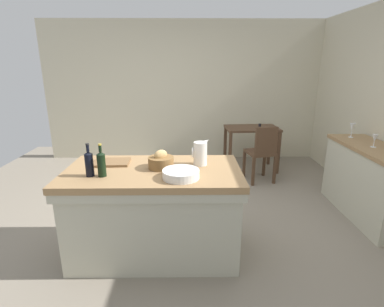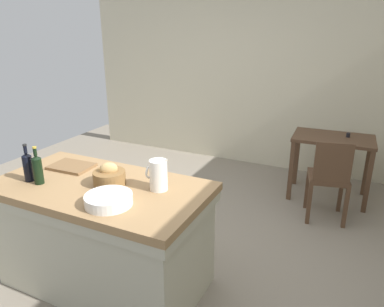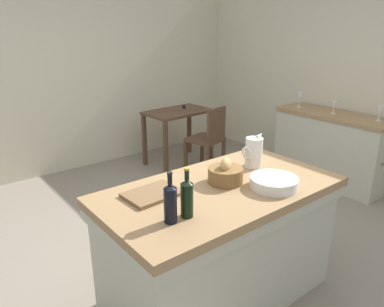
{
  "view_description": "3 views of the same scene",
  "coord_description": "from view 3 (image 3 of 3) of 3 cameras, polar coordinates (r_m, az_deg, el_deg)",
  "views": [
    {
      "loc": [
        0.07,
        -3.2,
        1.81
      ],
      "look_at": [
        0.11,
        0.15,
        0.8
      ],
      "focal_mm": 27.68,
      "sensor_mm": 36.0,
      "label": 1
    },
    {
      "loc": [
        1.44,
        -2.55,
        2.02
      ],
      "look_at": [
        0.12,
        0.2,
        0.93
      ],
      "focal_mm": 34.28,
      "sensor_mm": 36.0,
      "label": 2
    },
    {
      "loc": [
        -1.81,
        -2.23,
        1.89
      ],
      "look_at": [
        0.09,
        0.15,
        0.83
      ],
      "focal_mm": 34.47,
      "sensor_mm": 36.0,
      "label": 3
    }
  ],
  "objects": [
    {
      "name": "wall_back",
      "position": [
        5.19,
        -18.25,
        11.79
      ],
      "size": [
        5.32,
        0.12,
        2.6
      ],
      "primitive_type": "cube",
      "color": "beige",
      "rests_on": "ground"
    },
    {
      "name": "wall_right",
      "position": [
        4.97,
        24.95,
        10.69
      ],
      "size": [
        0.12,
        5.2,
        2.6
      ],
      "primitive_type": "cube",
      "color": "beige",
      "rests_on": "ground"
    },
    {
      "name": "wine_bottle_dark",
      "position": [
        2.04,
        -0.79,
        -6.78
      ],
      "size": [
        0.07,
        0.07,
        0.29
      ],
      "color": "black",
      "rests_on": "island_table"
    },
    {
      "name": "wine_glass_far_left",
      "position": [
        4.6,
        27.07,
        5.94
      ],
      "size": [
        0.07,
        0.07,
        0.17
      ],
      "color": "white",
      "rests_on": "side_cabinet"
    },
    {
      "name": "writing_desk",
      "position": [
        5.18,
        -2.16,
        5.28
      ],
      "size": [
        0.93,
        0.6,
        0.82
      ],
      "color": "#513826",
      "rests_on": "ground"
    },
    {
      "name": "wash_bowl",
      "position": [
        2.49,
        12.61,
        -4.38
      ],
      "size": [
        0.32,
        0.32,
        0.07
      ],
      "primitive_type": "cylinder",
      "color": "silver",
      "rests_on": "island_table"
    },
    {
      "name": "wine_bottle_amber",
      "position": [
        1.99,
        -3.38,
        -7.53
      ],
      "size": [
        0.07,
        0.07,
        0.29
      ],
      "color": "black",
      "rests_on": "island_table"
    },
    {
      "name": "ground_plane",
      "position": [
        3.44,
        0.45,
        -14.12
      ],
      "size": [
        6.76,
        6.76,
        0.0
      ],
      "primitive_type": "plane",
      "color": "gray"
    },
    {
      "name": "bread_basket",
      "position": [
        2.51,
        5.2,
        -3.15
      ],
      "size": [
        0.24,
        0.24,
        0.18
      ],
      "color": "brown",
      "rests_on": "island_table"
    },
    {
      "name": "wine_glass_left",
      "position": [
        4.76,
        21.14,
        7.0
      ],
      "size": [
        0.07,
        0.07,
        0.15
      ],
      "color": "white",
      "rests_on": "side_cabinet"
    },
    {
      "name": "pitcher",
      "position": [
        2.8,
        9.52,
        0.22
      ],
      "size": [
        0.17,
        0.13,
        0.27
      ],
      "color": "silver",
      "rests_on": "island_table"
    },
    {
      "name": "cutting_board",
      "position": [
        2.34,
        -6.09,
        -6.22
      ],
      "size": [
        0.36,
        0.26,
        0.02
      ],
      "primitive_type": "cube",
      "rotation": [
        0.0,
        0.0,
        0.05
      ],
      "color": "brown",
      "rests_on": "island_table"
    },
    {
      "name": "side_cabinet",
      "position": [
        4.91,
        20.67,
        0.82
      ],
      "size": [
        0.52,
        1.41,
        0.88
      ],
      "color": "#99754C",
      "rests_on": "ground"
    },
    {
      "name": "island_table",
      "position": [
        2.65,
        4.28,
        -13.12
      ],
      "size": [
        1.63,
        0.88,
        0.88
      ],
      "color": "#99754C",
      "rests_on": "ground"
    },
    {
      "name": "wooden_chair",
      "position": [
        4.79,
        2.56,
        2.39
      ],
      "size": [
        0.48,
        0.48,
        0.91
      ],
      "color": "#513826",
      "rests_on": "ground"
    },
    {
      "name": "wine_glass_middle",
      "position": [
        5.01,
        16.33,
        8.37
      ],
      "size": [
        0.07,
        0.07,
        0.19
      ],
      "color": "white",
      "rests_on": "side_cabinet"
    }
  ]
}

